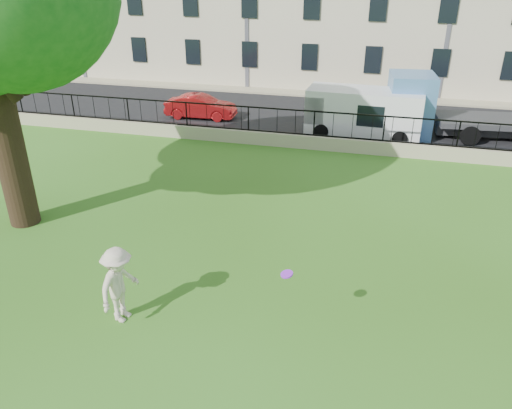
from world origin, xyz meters
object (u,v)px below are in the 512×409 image
(white_van, at_px, (364,113))
(man, at_px, (119,285))
(red_sedan, at_px, (201,107))
(frisbee, at_px, (287,274))
(blue_truck, at_px, (464,107))

(white_van, bearing_deg, man, -103.53)
(red_sedan, bearing_deg, white_van, -98.48)
(frisbee, bearing_deg, white_van, 87.32)
(red_sedan, bearing_deg, man, -168.51)
(man, relative_size, red_sedan, 0.51)
(blue_truck, bearing_deg, man, -124.78)
(man, distance_m, frisbee, 3.88)
(man, distance_m, red_sedan, 16.70)
(man, xyz_separation_m, frisbee, (3.80, 0.33, 0.72))
(frisbee, height_order, blue_truck, blue_truck)
(red_sedan, xyz_separation_m, blue_truck, (13.04, 0.11, 0.84))
(white_van, height_order, blue_truck, blue_truck)
(man, xyz_separation_m, red_sedan, (-4.04, 16.20, -0.33))
(white_van, bearing_deg, red_sedan, 176.88)
(frisbee, distance_m, blue_truck, 16.80)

